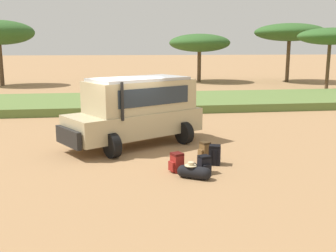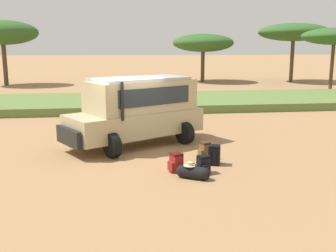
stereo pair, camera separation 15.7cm
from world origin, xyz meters
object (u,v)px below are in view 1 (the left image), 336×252
object	(u,v)px
safari_vehicle	(137,109)
backpack_outermost	(205,150)
acacia_tree_centre_back	(330,37)
backpack_beside_front_wheel	(215,155)
acacia_tree_left_mid	(200,43)
duffel_bag_low_black_case	(194,172)
acacia_tree_right_mid	(290,32)
backpack_near_rear_wheel	(177,163)
backpack_cluster_center	(204,165)

from	to	relation	value
safari_vehicle	backpack_outermost	bearing A→B (deg)	-47.35
acacia_tree_centre_back	safari_vehicle	bearing A→B (deg)	-136.68
backpack_beside_front_wheel	acacia_tree_left_mid	bearing A→B (deg)	78.14
backpack_beside_front_wheel	acacia_tree_centre_back	size ratio (longest dim) A/B	0.11
backpack_beside_front_wheel	backpack_outermost	distance (m)	0.70
duffel_bag_low_black_case	acacia_tree_left_mid	xyz separation A→B (m)	(6.83, 29.46, 3.71)
safari_vehicle	acacia_tree_centre_back	size ratio (longest dim) A/B	1.01
duffel_bag_low_black_case	acacia_tree_right_mid	xyz separation A→B (m)	(15.71, 28.10, 4.74)
backpack_beside_front_wheel	acacia_tree_centre_back	bearing A→B (deg)	52.16
duffel_bag_low_black_case	acacia_tree_centre_back	world-z (taller)	acacia_tree_centre_back
backpack_near_rear_wheel	backpack_outermost	bearing A→B (deg)	47.60
backpack_beside_front_wheel	backpack_cluster_center	xyz separation A→B (m)	(-0.51, -0.78, -0.05)
backpack_near_rear_wheel	acacia_tree_left_mid	world-z (taller)	acacia_tree_left_mid
backpack_near_rear_wheel	acacia_tree_centre_back	distance (m)	24.51
safari_vehicle	acacia_tree_right_mid	xyz separation A→B (m)	(16.95, 24.07, 3.62)
backpack_beside_front_wheel	backpack_cluster_center	distance (m)	0.93
safari_vehicle	duffel_bag_low_black_case	xyz separation A→B (m)	(1.25, -4.03, -1.12)
backpack_beside_front_wheel	backpack_near_rear_wheel	world-z (taller)	backpack_beside_front_wheel
safari_vehicle	acacia_tree_centre_back	xyz separation A→B (m)	(16.23, 15.30, 3.00)
acacia_tree_left_mid	acacia_tree_centre_back	distance (m)	13.01
acacia_tree_centre_back	acacia_tree_right_mid	distance (m)	8.82
backpack_near_rear_wheel	backpack_outermost	distance (m)	1.65
safari_vehicle	acacia_tree_left_mid	distance (m)	26.81
acacia_tree_left_mid	acacia_tree_centre_back	size ratio (longest dim) A/B	1.25
duffel_bag_low_black_case	acacia_tree_left_mid	distance (m)	30.47
backpack_beside_front_wheel	backpack_outermost	size ratio (longest dim) A/B	1.11
safari_vehicle	backpack_cluster_center	size ratio (longest dim) A/B	10.44
backpack_cluster_center	backpack_near_rear_wheel	distance (m)	0.79
backpack_near_rear_wheel	backpack_outermost	world-z (taller)	backpack_near_rear_wheel
acacia_tree_centre_back	duffel_bag_low_black_case	bearing A→B (deg)	-127.77
backpack_near_rear_wheel	acacia_tree_centre_back	size ratio (longest dim) A/B	0.11
backpack_beside_front_wheel	duffel_bag_low_black_case	xyz separation A→B (m)	(-0.89, -1.19, -0.11)
backpack_beside_front_wheel	acacia_tree_right_mid	bearing A→B (deg)	61.16
backpack_near_rear_wheel	backpack_cluster_center	bearing A→B (deg)	-17.79
backpack_cluster_center	safari_vehicle	bearing A→B (deg)	114.20
backpack_beside_front_wheel	acacia_tree_right_mid	xyz separation A→B (m)	(14.82, 26.91, 4.63)
acacia_tree_centre_back	acacia_tree_right_mid	bearing A→B (deg)	85.25
safari_vehicle	backpack_beside_front_wheel	bearing A→B (deg)	-53.05
duffel_bag_low_black_case	acacia_tree_right_mid	size ratio (longest dim) A/B	0.13
backpack_cluster_center	acacia_tree_left_mid	world-z (taller)	acacia_tree_left_mid
backpack_beside_front_wheel	acacia_tree_centre_back	distance (m)	23.31
backpack_beside_front_wheel	backpack_outermost	bearing A→B (deg)	102.12
safari_vehicle	backpack_outermost	world-z (taller)	safari_vehicle
backpack_outermost	acacia_tree_left_mid	world-z (taller)	acacia_tree_left_mid
safari_vehicle	backpack_cluster_center	xyz separation A→B (m)	(1.63, -3.62, -1.05)
backpack_cluster_center	duffel_bag_low_black_case	size ratio (longest dim) A/B	0.58
safari_vehicle	duffel_bag_low_black_case	distance (m)	4.36
backpack_outermost	duffel_bag_low_black_case	size ratio (longest dim) A/B	0.62
acacia_tree_right_mid	safari_vehicle	bearing A→B (deg)	-125.16
backpack_near_rear_wheel	acacia_tree_right_mid	xyz separation A→B (m)	(16.08, 27.45, 4.65)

